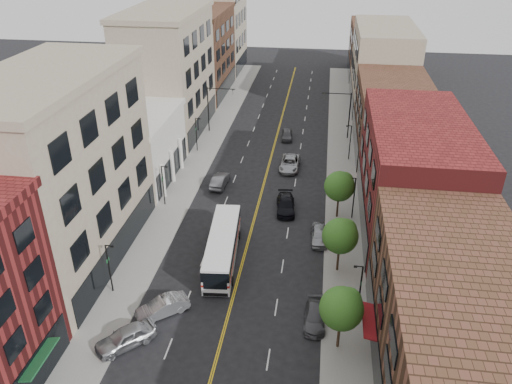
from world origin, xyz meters
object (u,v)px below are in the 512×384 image
at_px(car_lane_a, 286,205).
at_px(car_lane_b, 290,163).
at_px(city_bus, 223,245).
at_px(car_parked_far, 319,235).
at_px(car_angle_b, 162,307).
at_px(car_lane_behind, 220,180).
at_px(car_lane_c, 287,135).
at_px(car_angle_a, 126,337).
at_px(car_parked_mid, 315,316).

xyz_separation_m(car_lane_a, car_lane_b, (-0.41, 11.36, 0.03)).
height_order(city_bus, car_parked_far, city_bus).
bearing_deg(car_lane_b, car_parked_far, -74.09).
xyz_separation_m(car_parked_far, car_lane_b, (-4.46, 17.18, 0.05)).
xyz_separation_m(car_angle_b, car_lane_b, (8.54, 30.31, 0.02)).
xyz_separation_m(car_parked_far, car_lane_behind, (-12.90, 10.85, 0.04)).
height_order(city_bus, car_lane_behind, city_bus).
distance_m(car_angle_b, car_lane_c, 41.48).
height_order(city_bus, car_angle_a, city_bus).
height_order(car_angle_a, car_lane_a, car_angle_a).
relative_size(car_parked_mid, car_lane_b, 0.79).
height_order(city_bus, car_lane_b, city_bus).
xyz_separation_m(city_bus, car_lane_c, (3.66, 32.44, -1.05)).
bearing_deg(car_lane_c, car_angle_b, -104.42).
bearing_deg(city_bus, car_parked_far, 21.96).
relative_size(car_lane_behind, car_lane_c, 1.14).
bearing_deg(car_lane_behind, car_lane_c, -109.98).
xyz_separation_m(city_bus, car_angle_a, (-5.40, -12.28, -0.92)).
bearing_deg(car_lane_c, car_angle_a, -105.79).
bearing_deg(city_bus, car_parked_mid, -43.79).
xyz_separation_m(city_bus, car_angle_b, (-3.60, -8.39, -0.99)).
height_order(car_parked_mid, car_lane_c, car_lane_c).
xyz_separation_m(car_angle_b, car_lane_behind, (0.10, 23.98, 0.00)).
relative_size(car_angle_a, car_lane_b, 0.87).
bearing_deg(city_bus, car_lane_a, 58.31).
bearing_deg(car_lane_b, car_lane_a, -86.56).
relative_size(car_angle_a, car_parked_far, 1.14).
relative_size(city_bus, car_angle_a, 2.44).
xyz_separation_m(car_angle_b, car_lane_a, (8.96, 18.95, -0.01)).
xyz_separation_m(car_angle_a, car_angle_b, (1.80, 3.89, -0.07)).
bearing_deg(car_lane_c, car_parked_far, -82.64).
height_order(city_bus, car_angle_b, city_bus).
xyz_separation_m(car_angle_a, car_lane_a, (10.76, 22.84, -0.08)).
bearing_deg(car_lane_a, car_parked_far, -61.24).
height_order(car_lane_b, car_lane_c, car_lane_b).
distance_m(car_parked_far, car_lane_behind, 16.86).
bearing_deg(city_bus, car_angle_a, -118.54).
bearing_deg(car_angle_a, car_lane_behind, 132.54).
bearing_deg(car_angle_a, car_parked_mid, 63.96).
bearing_deg(car_lane_behind, car_lane_a, 153.44).
xyz_separation_m(car_parked_far, car_lane_c, (-5.74, 27.71, -0.03)).
relative_size(car_angle_b, car_lane_behind, 0.99).
relative_size(car_parked_far, car_lane_a, 0.82).
height_order(car_parked_mid, car_lane_b, car_lane_b).
bearing_deg(car_angle_b, car_parked_far, 96.29).
distance_m(car_parked_far, car_lane_c, 28.29).
bearing_deg(car_lane_c, car_lane_behind, -117.36).
bearing_deg(car_lane_a, car_angle_a, -121.26).
bearing_deg(car_parked_far, car_lane_b, 101.26).
xyz_separation_m(car_parked_mid, car_lane_b, (-4.46, 29.52, 0.14)).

